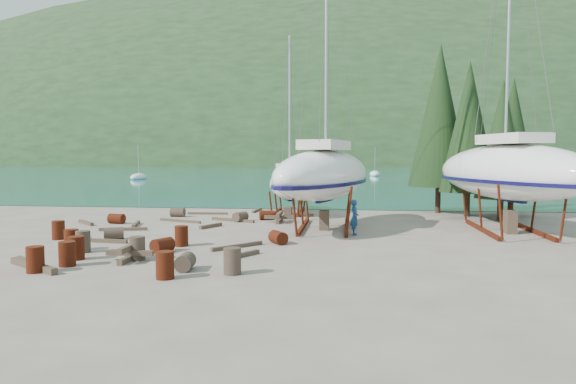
# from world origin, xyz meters

# --- Properties ---
(ground) EXTENTS (600.00, 600.00, 0.00)m
(ground) POSITION_xyz_m (0.00, 0.00, 0.00)
(ground) COLOR #6C6055
(ground) RESTS_ON ground
(bay_water) EXTENTS (700.00, 700.00, 0.00)m
(bay_water) POSITION_xyz_m (0.00, 315.00, 0.01)
(bay_water) COLOR #166A72
(bay_water) RESTS_ON ground
(far_hill) EXTENTS (800.00, 360.00, 110.00)m
(far_hill) POSITION_xyz_m (0.00, 320.00, 0.00)
(far_hill) COLOR #1E341A
(far_hill) RESTS_ON ground
(far_house_left) EXTENTS (6.60, 5.60, 5.60)m
(far_house_left) POSITION_xyz_m (-60.00, 190.00, 2.92)
(far_house_left) COLOR beige
(far_house_left) RESTS_ON ground
(far_house_center) EXTENTS (6.60, 5.60, 5.60)m
(far_house_center) POSITION_xyz_m (-20.00, 190.00, 2.92)
(far_house_center) COLOR beige
(far_house_center) RESTS_ON ground
(far_house_right) EXTENTS (6.60, 5.60, 5.60)m
(far_house_right) POSITION_xyz_m (30.00, 190.00, 2.92)
(far_house_right) COLOR beige
(far_house_right) RESTS_ON ground
(cypress_near_right) EXTENTS (3.60, 3.60, 10.00)m
(cypress_near_right) POSITION_xyz_m (12.50, 12.00, 5.79)
(cypress_near_right) COLOR black
(cypress_near_right) RESTS_ON ground
(cypress_mid_right) EXTENTS (3.06, 3.06, 8.50)m
(cypress_mid_right) POSITION_xyz_m (14.00, 10.00, 4.92)
(cypress_mid_right) COLOR black
(cypress_mid_right) RESTS_ON ground
(cypress_back_left) EXTENTS (4.14, 4.14, 11.50)m
(cypress_back_left) POSITION_xyz_m (11.00, 14.00, 6.66)
(cypress_back_left) COLOR black
(cypress_back_left) RESTS_ON ground
(cypress_far_right) EXTENTS (3.24, 3.24, 9.00)m
(cypress_far_right) POSITION_xyz_m (15.50, 13.00, 5.21)
(cypress_far_right) COLOR black
(cypress_far_right) RESTS_ON ground
(moored_boat_left) EXTENTS (2.00, 5.00, 6.05)m
(moored_boat_left) POSITION_xyz_m (-30.00, 60.00, 0.39)
(moored_boat_left) COLOR white
(moored_boat_left) RESTS_ON ground
(moored_boat_mid) EXTENTS (2.00, 5.00, 6.05)m
(moored_boat_mid) POSITION_xyz_m (10.00, 80.00, 0.39)
(moored_boat_mid) COLOR white
(moored_boat_mid) RESTS_ON ground
(moored_boat_far) EXTENTS (2.00, 5.00, 6.05)m
(moored_boat_far) POSITION_xyz_m (-8.00, 110.00, 0.39)
(moored_boat_far) COLOR white
(moored_boat_far) RESTS_ON ground
(large_sailboat_near) EXTENTS (6.53, 12.00, 18.15)m
(large_sailboat_near) POSITION_xyz_m (3.61, 5.47, 2.92)
(large_sailboat_near) COLOR white
(large_sailboat_near) RESTS_ON ground
(large_sailboat_far) EXTENTS (7.08, 12.59, 19.13)m
(large_sailboat_far) POSITION_xyz_m (13.00, 5.29, 3.12)
(large_sailboat_far) COLOR white
(large_sailboat_far) RESTS_ON ground
(small_sailboat_shore) EXTENTS (4.57, 7.87, 12.00)m
(small_sailboat_shore) POSITION_xyz_m (0.85, 12.37, 1.98)
(small_sailboat_shore) COLOR white
(small_sailboat_shore) RESTS_ON ground
(worker) EXTENTS (0.49, 0.68, 1.75)m
(worker) POSITION_xyz_m (5.18, 3.27, 0.87)
(worker) COLOR navy
(worker) RESTS_ON ground
(drum_0) EXTENTS (0.58, 0.58, 0.88)m
(drum_0) POSITION_xyz_m (-5.54, -6.27, 0.44)
(drum_0) COLOR #632811
(drum_0) RESTS_ON ground
(drum_1) EXTENTS (0.66, 0.93, 0.58)m
(drum_1) POSITION_xyz_m (-0.64, -5.38, 0.29)
(drum_1) COLOR #2D2823
(drum_1) RESTS_ON ground
(drum_2) EXTENTS (0.96, 0.71, 0.58)m
(drum_2) POSITION_xyz_m (-8.43, 5.93, 0.29)
(drum_2) COLOR #632811
(drum_2) RESTS_ON ground
(drum_3) EXTENTS (0.58, 0.58, 0.88)m
(drum_3) POSITION_xyz_m (-5.02, -5.21, 0.44)
(drum_3) COLOR #632811
(drum_3) RESTS_ON ground
(drum_4) EXTENTS (1.02, 0.83, 0.58)m
(drum_4) POSITION_xyz_m (-0.08, 8.70, 0.29)
(drum_4) COLOR #632811
(drum_4) RESTS_ON ground
(drum_5) EXTENTS (0.58, 0.58, 0.88)m
(drum_5) POSITION_xyz_m (-3.00, -3.86, 0.44)
(drum_5) COLOR #2D2823
(drum_5) RESTS_ON ground
(drum_6) EXTENTS (0.98, 1.05, 0.58)m
(drum_6) POSITION_xyz_m (1.79, 0.21, 0.29)
(drum_6) COLOR #632811
(drum_6) RESTS_ON ground
(drum_7) EXTENTS (0.58, 0.58, 0.88)m
(drum_7) POSITION_xyz_m (-0.91, -6.62, 0.44)
(drum_7) COLOR #632811
(drum_7) RESTS_ON ground
(drum_8) EXTENTS (0.58, 0.58, 0.88)m
(drum_8) POSITION_xyz_m (-8.61, 0.25, 0.44)
(drum_8) COLOR #632811
(drum_8) RESTS_ON ground
(drum_9) EXTENTS (0.90, 0.61, 0.58)m
(drum_9) POSITION_xyz_m (-6.03, 9.61, 0.29)
(drum_9) COLOR #2D2823
(drum_9) RESTS_ON ground
(drum_10) EXTENTS (0.58, 0.58, 0.88)m
(drum_10) POSITION_xyz_m (-6.50, -2.33, 0.44)
(drum_10) COLOR #632811
(drum_10) RESTS_ON ground
(drum_11) EXTENTS (0.92, 1.05, 0.58)m
(drum_11) POSITION_xyz_m (-1.53, 7.72, 0.29)
(drum_11) COLOR #2D2823
(drum_11) RESTS_ON ground
(drum_12) EXTENTS (0.91, 1.05, 0.58)m
(drum_12) POSITION_xyz_m (-2.62, -2.27, 0.29)
(drum_12) COLOR #632811
(drum_12) RESTS_ON ground
(drum_13) EXTENTS (0.58, 0.58, 0.88)m
(drum_13) POSITION_xyz_m (-5.30, -4.08, 0.44)
(drum_13) COLOR #632811
(drum_13) RESTS_ON ground
(drum_14) EXTENTS (0.58, 0.58, 0.88)m
(drum_14) POSITION_xyz_m (-2.31, -0.78, 0.44)
(drum_14) COLOR #632811
(drum_14) RESTS_ON ground
(drum_15) EXTENTS (1.04, 0.89, 0.58)m
(drum_15) POSITION_xyz_m (-6.02, 0.54, 0.29)
(drum_15) COLOR #2D2823
(drum_15) RESTS_ON ground
(drum_16) EXTENTS (0.58, 0.58, 0.88)m
(drum_16) POSITION_xyz_m (-5.80, -2.68, 0.44)
(drum_16) COLOR #2D2823
(drum_16) RESTS_ON ground
(drum_17) EXTENTS (0.58, 0.58, 0.88)m
(drum_17) POSITION_xyz_m (1.08, -5.75, 0.44)
(drum_17) COLOR #2D2823
(drum_17) RESTS_ON ground
(timber_0) EXTENTS (2.71, 0.29, 0.14)m
(timber_0) POSITION_xyz_m (-4.48, 11.12, 0.07)
(timber_0) COLOR brown
(timber_0) RESTS_ON ground
(timber_2) EXTENTS (1.59, 1.49, 0.19)m
(timber_2) POSITION_xyz_m (-10.06, 5.46, 0.09)
(timber_2) COLOR brown
(timber_2) RESTS_ON ground
(timber_3) EXTENTS (2.60, 2.08, 0.15)m
(timber_3) POSITION_xyz_m (-6.21, -5.33, 0.07)
(timber_3) COLOR brown
(timber_3) RESTS_ON ground
(timber_4) EXTENTS (0.70, 2.05, 0.17)m
(timber_4) POSITION_xyz_m (-6.98, 5.28, 0.09)
(timber_4) COLOR brown
(timber_4) RESTS_ON ground
(timber_5) EXTENTS (1.85, 2.08, 0.16)m
(timber_5) POSITION_xyz_m (0.20, -0.97, 0.08)
(timber_5) COLOR brown
(timber_5) RESTS_ON ground
(timber_6) EXTENTS (1.95, 0.69, 0.19)m
(timber_6) POSITION_xyz_m (1.69, 10.52, 0.10)
(timber_6) COLOR brown
(timber_6) RESTS_ON ground
(timber_7) EXTENTS (1.03, 1.53, 0.17)m
(timber_7) POSITION_xyz_m (0.84, -2.80, 0.09)
(timber_7) COLOR brown
(timber_7) RESTS_ON ground
(timber_8) EXTENTS (0.91, 1.63, 0.19)m
(timber_8) POSITION_xyz_m (-2.58, 4.97, 0.09)
(timber_8) COLOR brown
(timber_8) RESTS_ON ground
(timber_9) EXTENTS (0.34, 2.27, 0.15)m
(timber_9) POSITION_xyz_m (-1.53, 13.38, 0.08)
(timber_9) COLOR brown
(timber_9) RESTS_ON ground
(timber_10) EXTENTS (2.86, 1.39, 0.16)m
(timber_10) POSITION_xyz_m (-2.01, 7.75, 0.08)
(timber_10) COLOR brown
(timber_10) RESTS_ON ground
(timber_12) EXTENTS (2.24, 0.40, 0.17)m
(timber_12) POSITION_xyz_m (-6.05, -0.35, 0.08)
(timber_12) COLOR brown
(timber_12) RESTS_ON ground
(timber_15) EXTENTS (2.85, 1.28, 0.15)m
(timber_15) POSITION_xyz_m (-5.02, 7.06, 0.07)
(timber_15) COLOR brown
(timber_15) RESTS_ON ground
(timber_16) EXTENTS (2.68, 1.81, 0.23)m
(timber_16) POSITION_xyz_m (-5.95, -5.79, 0.11)
(timber_16) COLOR brown
(timber_16) RESTS_ON ground
(timber_17) EXTENTS (2.43, 0.74, 0.16)m
(timber_17) POSITION_xyz_m (-6.83, 3.29, 0.08)
(timber_17) COLOR brown
(timber_17) RESTS_ON ground
(timber_pile_fore) EXTENTS (1.80, 1.80, 0.60)m
(timber_pile_fore) POSITION_xyz_m (-3.20, -4.08, 0.30)
(timber_pile_fore) COLOR brown
(timber_pile_fore) RESTS_ON ground
(timber_pile_aft) EXTENTS (1.80, 1.80, 0.60)m
(timber_pile_aft) POSITION_xyz_m (0.85, 7.61, 0.30)
(timber_pile_aft) COLOR brown
(timber_pile_aft) RESTS_ON ground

